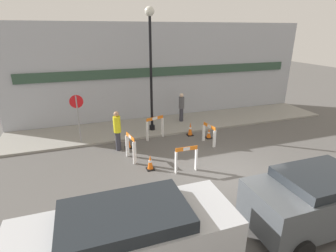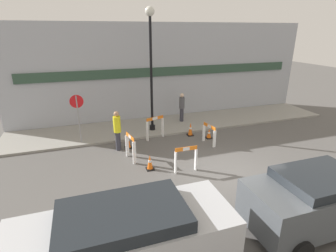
{
  "view_description": "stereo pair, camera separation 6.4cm",
  "coord_description": "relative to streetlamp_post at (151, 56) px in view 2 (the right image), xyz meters",
  "views": [
    {
      "loc": [
        -5.02,
        -7.2,
        5.1
      ],
      "look_at": [
        -1.41,
        3.3,
        1.0
      ],
      "focal_mm": 28.0,
      "sensor_mm": 36.0,
      "label": 1
    },
    {
      "loc": [
        -4.96,
        -7.22,
        5.1
      ],
      "look_at": [
        -1.41,
        3.3,
        1.0
      ],
      "focal_mm": 28.0,
      "sensor_mm": 36.0,
      "label": 2
    }
  ],
  "objects": [
    {
      "name": "sidewalk_slab",
      "position": [
        1.59,
        0.61,
        -3.86
      ],
      "size": [
        18.0,
        2.95,
        0.1
      ],
      "color": "gray",
      "rests_on": "ground_plane"
    },
    {
      "name": "barricade_3",
      "position": [
        -1.71,
        -2.86,
        -3.32
      ],
      "size": [
        0.28,
        0.85,
        1.11
      ],
      "rotation": [
        0.0,
        0.0,
        11.18
      ],
      "color": "white",
      "rests_on": "ground_plane"
    },
    {
      "name": "traffic_cone_0",
      "position": [
        -1.17,
        -3.88,
        -3.62
      ],
      "size": [
        0.3,
        0.3,
        0.61
      ],
      "color": "black",
      "rests_on": "ground_plane"
    },
    {
      "name": "traffic_cone_2",
      "position": [
        2.42,
        -1.81,
        -3.67
      ],
      "size": [
        0.3,
        0.3,
        0.51
      ],
      "color": "black",
      "rests_on": "ground_plane"
    },
    {
      "name": "barricade_0",
      "position": [
        0.08,
        -4.48,
        -3.36
      ],
      "size": [
        0.88,
        0.15,
        1.03
      ],
      "rotation": [
        0.0,
        0.0,
        6.27
      ],
      "color": "white",
      "rests_on": "ground_plane"
    },
    {
      "name": "barricade_1",
      "position": [
        2.08,
        -2.44,
        -3.38
      ],
      "size": [
        0.27,
        0.91,
        0.97
      ],
      "rotation": [
        0.0,
        0.0,
        8.01
      ],
      "color": "white",
      "rests_on": "ground_plane"
    },
    {
      "name": "stop_sign",
      "position": [
        -3.62,
        -0.52,
        -2.29
      ],
      "size": [
        0.6,
        0.06,
        2.28
      ],
      "rotation": [
        0.0,
        0.0,
        3.14
      ],
      "color": "gray",
      "rests_on": "sidewalk_slab"
    },
    {
      "name": "parked_car_1",
      "position": [
        2.21,
        -8.34,
        -2.98
      ],
      "size": [
        3.82,
        1.86,
        1.66
      ],
      "color": "#4C5156",
      "rests_on": "ground_plane"
    },
    {
      "name": "ground_plane",
      "position": [
        1.59,
        -5.37,
        -3.91
      ],
      "size": [
        60.0,
        60.0,
        0.0
      ],
      "primitive_type": "plane",
      "color": "#565451"
    },
    {
      "name": "traffic_cone_3",
      "position": [
        1.68,
        -1.18,
        -3.58
      ],
      "size": [
        0.3,
        0.3,
        0.69
      ],
      "color": "black",
      "rests_on": "ground_plane"
    },
    {
      "name": "storefront_facade",
      "position": [
        1.59,
        2.15,
        -1.16
      ],
      "size": [
        18.0,
        0.22,
        5.5
      ],
      "color": "#A3A8B2",
      "rests_on": "ground_plane"
    },
    {
      "name": "person_pedestrian",
      "position": [
        1.97,
        0.79,
        -2.92
      ],
      "size": [
        0.43,
        0.43,
        1.64
      ],
      "rotation": [
        0.0,
        0.0,
        3.67
      ],
      "color": "#33333D",
      "rests_on": "sidewalk_slab"
    },
    {
      "name": "parked_car_0",
      "position": [
        -2.87,
        -8.34,
        -2.89
      ],
      "size": [
        4.59,
        1.84,
        1.82
      ],
      "color": "#B7BABF",
      "rests_on": "ground_plane"
    },
    {
      "name": "person_worker",
      "position": [
        -2.06,
        -1.73,
        -2.93
      ],
      "size": [
        0.41,
        0.41,
        1.81
      ],
      "rotation": [
        0.0,
        0.0,
        -0.36
      ],
      "color": "#33333D",
      "rests_on": "ground_plane"
    },
    {
      "name": "barricade_2",
      "position": [
        -0.14,
        -1.02,
        -3.29
      ],
      "size": [
        0.96,
        0.42,
        1.14
      ],
      "rotation": [
        0.0,
        0.0,
        9.74
      ],
      "color": "white",
      "rests_on": "ground_plane"
    },
    {
      "name": "streetlamp_post",
      "position": [
        0.0,
        0.0,
        0.0
      ],
      "size": [
        0.44,
        0.44,
        6.01
      ],
      "color": "black",
      "rests_on": "sidewalk_slab"
    },
    {
      "name": "traffic_cone_1",
      "position": [
        -1.61,
        -1.67,
        -3.58
      ],
      "size": [
        0.3,
        0.3,
        0.69
      ],
      "color": "black",
      "rests_on": "ground_plane"
    }
  ]
}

